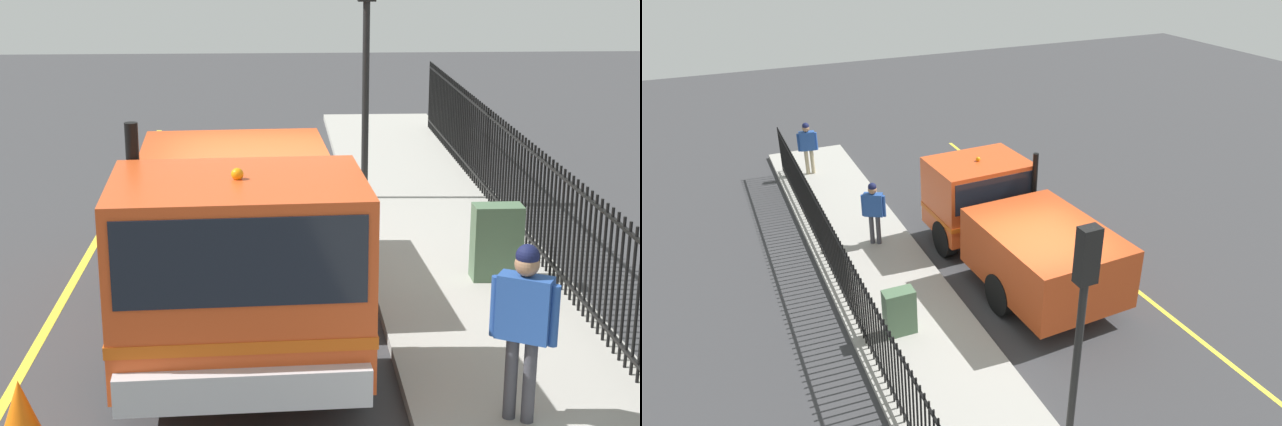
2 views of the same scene
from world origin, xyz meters
TOP-DOWN VIEW (x-y plane):
  - ground_plane at (0.00, 0.00)m, footprint 53.60×53.60m
  - sidewalk_slab at (2.75, 0.00)m, footprint 2.65×24.36m
  - lane_marking at (-2.63, 0.00)m, footprint 0.12×21.93m
  - work_truck at (-0.29, -1.90)m, footprint 2.75×6.14m
  - worker_standing at (2.42, -4.18)m, footprint 0.57×0.44m
  - iron_fence at (3.84, 0.00)m, footprint 0.04×20.75m
  - traffic_light_near at (1.71, 3.99)m, footprint 0.30×0.21m
  - utility_cabinet at (3.08, -0.25)m, footprint 0.65×0.36m
  - traffic_cone at (-2.22, -4.23)m, footprint 0.47×0.47m

SIDE VIEW (x-z plane):
  - ground_plane at x=0.00m, z-range 0.00..0.00m
  - lane_marking at x=-2.63m, z-range 0.00..0.01m
  - sidewalk_slab at x=2.75m, z-range 0.00..0.14m
  - traffic_cone at x=-2.22m, z-range 0.00..0.68m
  - utility_cabinet at x=3.08m, z-range 0.14..1.15m
  - iron_fence at x=3.84m, z-range 0.14..1.71m
  - worker_standing at x=2.42m, z-range 0.33..2.08m
  - work_truck at x=-0.29m, z-range -0.05..2.65m
  - traffic_light_near at x=1.71m, z-range 1.01..5.23m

